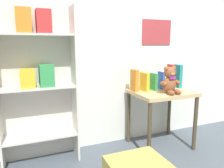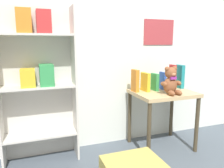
% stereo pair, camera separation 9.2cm
% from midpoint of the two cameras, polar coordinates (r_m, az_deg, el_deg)
% --- Properties ---
extents(wall_back, '(4.80, 0.07, 2.50)m').
position_cam_midpoint_polar(wall_back, '(2.43, 2.43, 14.04)').
color(wall_back, silver).
rests_on(wall_back, ground_plane).
extents(bookshelf_side, '(0.68, 0.25, 1.43)m').
position_cam_midpoint_polar(bookshelf_side, '(2.08, -20.24, 2.08)').
color(bookshelf_side, beige).
rests_on(bookshelf_side, ground_plane).
extents(display_table, '(0.61, 0.49, 0.61)m').
position_cam_midpoint_polar(display_table, '(2.36, 11.70, -4.06)').
color(display_table, tan).
rests_on(display_table, ground_plane).
extents(teddy_bear, '(0.21, 0.19, 0.27)m').
position_cam_midpoint_polar(teddy_bear, '(2.22, 13.78, 0.75)').
color(teddy_bear, brown).
rests_on(teddy_bear, display_table).
extents(book_standing_orange, '(0.04, 0.11, 0.23)m').
position_cam_midpoint_polar(book_standing_orange, '(2.26, 4.74, 0.91)').
color(book_standing_orange, orange).
rests_on(book_standing_orange, display_table).
extents(book_standing_yellow, '(0.04, 0.14, 0.19)m').
position_cam_midpoint_polar(book_standing_yellow, '(2.30, 7.33, 0.60)').
color(book_standing_yellow, gold).
rests_on(book_standing_yellow, display_table).
extents(book_standing_green, '(0.04, 0.11, 0.18)m').
position_cam_midpoint_polar(book_standing_green, '(2.35, 9.72, 0.60)').
color(book_standing_green, '#33934C').
rests_on(book_standing_green, display_table).
extents(book_standing_blue, '(0.02, 0.11, 0.19)m').
position_cam_midpoint_polar(book_standing_blue, '(2.43, 11.63, 0.94)').
color(book_standing_blue, '#2D51B7').
rests_on(book_standing_blue, display_table).
extents(book_standing_red, '(0.02, 0.11, 0.26)m').
position_cam_midpoint_polar(book_standing_red, '(2.47, 14.00, 1.91)').
color(book_standing_red, red).
rests_on(book_standing_red, display_table).
extents(book_standing_teal, '(0.04, 0.11, 0.26)m').
position_cam_midpoint_polar(book_standing_teal, '(2.55, 15.80, 2.00)').
color(book_standing_teal, teal).
rests_on(book_standing_teal, display_table).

